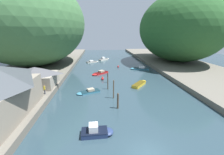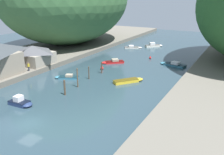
{
  "view_description": "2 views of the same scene",
  "coord_description": "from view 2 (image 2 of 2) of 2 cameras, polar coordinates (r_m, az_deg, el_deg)",
  "views": [
    {
      "loc": [
        -4.69,
        -11.91,
        11.83
      ],
      "look_at": [
        -1.55,
        23.05,
        1.25
      ],
      "focal_mm": 24.0,
      "sensor_mm": 36.0,
      "label": 1
    },
    {
      "loc": [
        23.3,
        -19.97,
        15.88
      ],
      "look_at": [
        1.74,
        19.51,
        0.75
      ],
      "focal_mm": 40.0,
      "sensor_mm": 36.0,
      "label": 2
    }
  ],
  "objects": [
    {
      "name": "boat_white_cruiser",
      "position": [
        59.83,
        13.65,
        2.97
      ],
      "size": [
        6.39,
        3.2,
        1.0
      ],
      "rotation": [
        0.0,
        0.0,
        1.38
      ],
      "color": "teal",
      "rests_on": "water_surface"
    },
    {
      "name": "mooring_post_second",
      "position": [
        44.51,
        -7.9,
        -0.03
      ],
      "size": [
        0.22,
        0.22,
        3.58
      ],
      "color": "brown",
      "rests_on": "water_surface"
    },
    {
      "name": "mooring_post_fourth",
      "position": [
        52.23,
        -2.37,
        2.32
      ],
      "size": [
        0.26,
        0.26,
        2.51
      ],
      "color": "#4C3D2D",
      "rests_on": "water_surface"
    },
    {
      "name": "mooring_post_nearest",
      "position": [
        41.55,
        -10.78,
        -2.23
      ],
      "size": [
        0.3,
        0.3,
        2.68
      ],
      "color": "#4C3D2D",
      "rests_on": "water_surface"
    },
    {
      "name": "boat_far_upstream",
      "position": [
        39.92,
        -20.06,
        -5.37
      ],
      "size": [
        3.9,
        1.86,
        1.43
      ],
      "rotation": [
        0.0,
        0.0,
        4.75
      ],
      "color": "navy",
      "rests_on": "water_surface"
    },
    {
      "name": "boat_red_skiff",
      "position": [
        50.11,
        -10.37,
        0.11
      ],
      "size": [
        4.98,
        3.28,
        0.83
      ],
      "rotation": [
        0.0,
        0.0,
        1.97
      ],
      "color": "teal",
      "rests_on": "water_surface"
    },
    {
      "name": "boat_near_quay",
      "position": [
        77.43,
        4.87,
        6.9
      ],
      "size": [
        5.45,
        4.05,
        0.9
      ],
      "rotation": [
        0.0,
        0.0,
        5.22
      ],
      "color": "silver",
      "rests_on": "water_surface"
    },
    {
      "name": "channel_buoy_near",
      "position": [
        64.89,
        8.74,
        4.51
      ],
      "size": [
        0.57,
        0.57,
        0.86
      ],
      "color": "red",
      "rests_on": "water_surface"
    },
    {
      "name": "person_on_quay",
      "position": [
        52.97,
        -18.53,
        2.49
      ],
      "size": [
        0.25,
        0.39,
        1.69
      ],
      "rotation": [
        0.0,
        0.0,
        1.64
      ],
      "color": "#282D3D",
      "rests_on": "left_bank"
    },
    {
      "name": "water_surface",
      "position": [
        57.38,
        3.5,
        2.49
      ],
      "size": [
        130.0,
        130.0,
        0.0
      ],
      "primitive_type": "plane",
      "color": "#283D47",
      "rests_on": "ground"
    },
    {
      "name": "channel_buoy_far",
      "position": [
        54.85,
        -2.32,
        2.19
      ],
      "size": [
        0.69,
        0.69,
        1.04
      ],
      "color": "red",
      "rests_on": "water_surface"
    },
    {
      "name": "mooring_post_middle",
      "position": [
        48.76,
        -5.32,
        1.13
      ],
      "size": [
        0.21,
        0.21,
        2.61
      ],
      "color": "#4C3D2D",
      "rests_on": "water_surface"
    },
    {
      "name": "boat_far_right_bank",
      "position": [
        60.2,
        0.08,
        3.6
      ],
      "size": [
        5.27,
        4.88,
        0.99
      ],
      "rotation": [
        0.0,
        0.0,
        2.28
      ],
      "color": "red",
      "rests_on": "water_surface"
    },
    {
      "name": "boat_yellow_tender",
      "position": [
        80.2,
        9.6,
        7.23
      ],
      "size": [
        5.05,
        5.09,
        1.41
      ],
      "rotation": [
        0.0,
        0.0,
        5.5
      ],
      "color": "silver",
      "rests_on": "water_surface"
    },
    {
      "name": "left_bank",
      "position": [
        70.89,
        -14.84,
        5.47
      ],
      "size": [
        22.0,
        120.0,
        1.08
      ],
      "color": "#666056",
      "rests_on": "ground"
    },
    {
      "name": "boat_small_dinghy",
      "position": [
        47.23,
        4.02,
        -0.71
      ],
      "size": [
        4.87,
        5.58,
        0.62
      ],
      "rotation": [
        0.0,
        0.0,
        5.61
      ],
      "color": "gold",
      "rests_on": "water_surface"
    },
    {
      "name": "boathouse_shed",
      "position": [
        57.91,
        -17.59,
        5.05
      ],
      "size": [
        8.39,
        7.04,
        4.06
      ],
      "color": "gray",
      "rests_on": "left_bank"
    }
  ]
}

